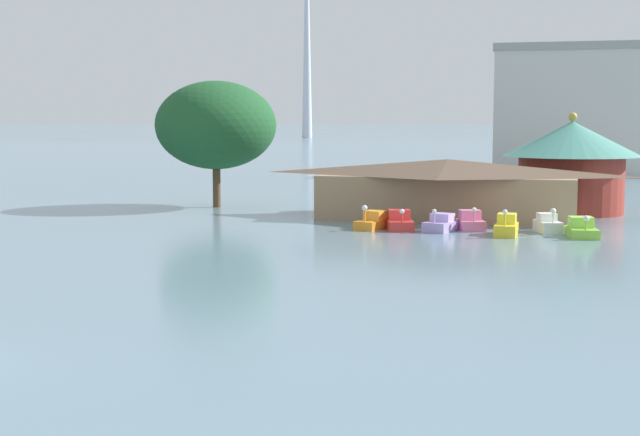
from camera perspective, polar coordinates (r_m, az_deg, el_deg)
name	(u,v)px	position (r m, az deg, el deg)	size (l,w,h in m)	color
pedal_boat_orange	(373,221)	(62.11, 3.38, -0.22)	(2.24, 3.21, 1.73)	orange
pedal_boat_red	(400,222)	(61.68, 5.03, -0.24)	(2.43, 3.21, 1.54)	red
pedal_boat_lavender	(441,224)	(61.15, 7.61, -0.38)	(2.29, 2.81, 1.59)	#B299D8
pedal_boat_pink	(470,222)	(62.09, 9.45, -0.26)	(2.25, 2.61, 1.64)	pink
pedal_boat_yellow	(506,227)	(59.82, 11.65, -0.54)	(1.44, 3.02, 1.80)	yellow
pedal_boat_white	(548,224)	(61.87, 14.14, -0.40)	(2.04, 2.71, 1.72)	white
pedal_boat_lime	(582,229)	(60.05, 16.14, -0.68)	(2.19, 3.24, 1.53)	#8CCC3F
boathouse	(448,187)	(69.00, 8.03, 1.92)	(20.26, 9.16, 4.47)	#9E7F5B
green_roof_pavilion	(571,161)	(74.78, 15.54, 3.46)	(10.82, 10.82, 7.99)	#993328
shoreline_tree_tall_left	(216,125)	(77.15, -6.57, 5.82)	(10.20, 10.20, 10.66)	brown
background_building_block	(576,110)	(128.31, 15.83, 6.56)	(21.49, 15.69, 17.18)	beige
distant_broadcast_tower	(307,0)	(342.10, -0.83, 13.54)	(6.64, 6.64, 120.30)	silver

